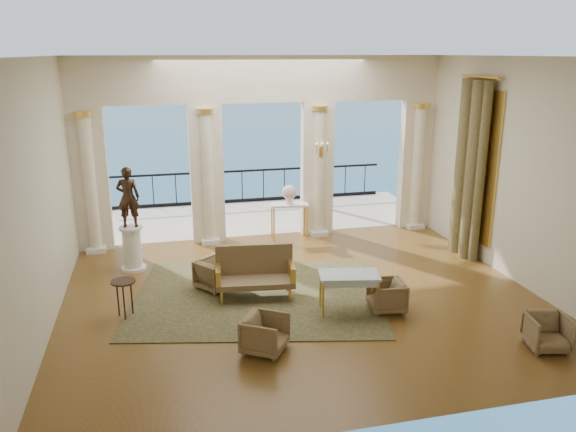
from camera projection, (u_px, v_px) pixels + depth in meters
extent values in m
plane|color=#452A10|center=(302.00, 297.00, 10.88)|extent=(9.00, 9.00, 0.00)
plane|color=beige|center=(391.00, 260.00, 6.51)|extent=(9.00, 0.00, 9.00)
plane|color=beige|center=(39.00, 199.00, 9.24)|extent=(0.00, 8.00, 8.00)
plane|color=beige|center=(520.00, 172.00, 11.24)|extent=(0.00, 8.00, 8.00)
plane|color=white|center=(304.00, 56.00, 9.61)|extent=(9.00, 9.00, 0.00)
cube|color=beige|center=(262.00, 79.00, 13.36)|extent=(9.00, 0.30, 1.10)
cube|color=beige|center=(91.00, 180.00, 13.08)|extent=(0.80, 0.30, 3.40)
cylinder|color=beige|center=(90.00, 186.00, 12.94)|extent=(0.28, 0.28, 3.20)
cylinder|color=#E7B44C|center=(83.00, 114.00, 12.48)|extent=(0.40, 0.40, 0.12)
cube|color=silver|center=(97.00, 249.00, 13.37)|extent=(0.45, 0.45, 0.12)
cube|color=beige|center=(207.00, 174.00, 13.68)|extent=(0.80, 0.30, 3.40)
cylinder|color=beige|center=(208.00, 180.00, 13.54)|extent=(0.28, 0.28, 3.20)
cylinder|color=#E7B44C|center=(205.00, 111.00, 13.08)|extent=(0.40, 0.40, 0.12)
cube|color=silver|center=(210.00, 240.00, 13.97)|extent=(0.45, 0.45, 0.12)
cube|color=beige|center=(317.00, 169.00, 14.30)|extent=(0.80, 0.30, 3.40)
cylinder|color=beige|center=(319.00, 174.00, 14.16)|extent=(0.28, 0.28, 3.20)
cylinder|color=#E7B44C|center=(320.00, 108.00, 13.70)|extent=(0.40, 0.40, 0.12)
cube|color=silver|center=(318.00, 232.00, 14.60)|extent=(0.45, 0.45, 0.12)
cube|color=beige|center=(415.00, 164.00, 14.90)|extent=(0.80, 0.30, 3.40)
cylinder|color=beige|center=(417.00, 169.00, 14.76)|extent=(0.28, 0.28, 3.20)
cylinder|color=#E7B44C|center=(422.00, 106.00, 14.30)|extent=(0.40, 0.40, 0.12)
cube|color=silver|center=(414.00, 225.00, 15.20)|extent=(0.45, 0.45, 0.12)
cube|color=beige|center=(251.00, 217.00, 16.30)|extent=(10.00, 3.60, 0.10)
cube|color=black|center=(242.00, 171.00, 17.50)|extent=(9.00, 0.06, 0.06)
cube|color=black|center=(243.00, 200.00, 17.77)|extent=(9.00, 0.06, 0.10)
cylinder|color=black|center=(242.00, 187.00, 17.64)|extent=(0.03, 0.03, 1.00)
cylinder|color=black|center=(106.00, 194.00, 16.73)|extent=(0.03, 0.03, 1.00)
cylinder|color=black|center=(365.00, 180.00, 18.56)|extent=(0.03, 0.03, 1.00)
cylinder|color=#4C3823|center=(311.00, 137.00, 16.89)|extent=(0.20, 0.20, 4.20)
plane|color=#1F5981|center=(177.00, 142.00, 68.57)|extent=(160.00, 160.00, 0.00)
cylinder|color=#4B4225|center=(481.00, 174.00, 12.25)|extent=(0.26, 0.26, 4.00)
cylinder|color=#4B4225|center=(468.00, 170.00, 12.66)|extent=(0.32, 0.32, 4.00)
cylinder|color=#4B4225|center=(459.00, 167.00, 13.09)|extent=(0.26, 0.26, 4.00)
cylinder|color=#E7B44C|center=(480.00, 77.00, 12.10)|extent=(0.08, 1.40, 0.08)
cube|color=#E7B44C|center=(477.00, 166.00, 12.68)|extent=(0.04, 1.60, 3.40)
cube|color=#E7B44C|center=(321.00, 152.00, 13.86)|extent=(0.10, 0.04, 0.25)
cylinder|color=#E7B44C|center=(316.00, 148.00, 13.73)|extent=(0.02, 0.02, 0.22)
cylinder|color=#E7B44C|center=(322.00, 148.00, 13.76)|extent=(0.02, 0.02, 0.22)
cylinder|color=#E7B44C|center=(327.00, 148.00, 13.79)|extent=(0.02, 0.02, 0.22)
cube|color=#2D351A|center=(257.00, 296.00, 10.93)|extent=(5.36, 4.56, 0.02)
imported|color=#402F1D|center=(265.00, 332.00, 8.83)|extent=(0.85, 0.86, 0.66)
imported|color=#402F1D|center=(548.00, 331.00, 8.91)|extent=(0.72, 0.69, 0.63)
imported|color=#402F1D|center=(387.00, 294.00, 10.24)|extent=(0.64, 0.67, 0.64)
imported|color=#402F1D|center=(215.00, 273.00, 11.20)|extent=(0.88, 0.89, 0.67)
cube|color=#402F1D|center=(255.00, 282.00, 10.75)|extent=(1.56, 0.79, 0.11)
cube|color=#402F1D|center=(254.00, 259.00, 10.93)|extent=(1.50, 0.27, 0.61)
cube|color=#E7B44C|center=(218.00, 274.00, 10.62)|extent=(0.16, 0.62, 0.29)
cube|color=#E7B44C|center=(292.00, 271.00, 10.77)|extent=(0.16, 0.62, 0.29)
cylinder|color=#E7B44C|center=(222.00, 298.00, 10.51)|extent=(0.06, 0.06, 0.28)
cylinder|color=#E7B44C|center=(290.00, 295.00, 10.64)|extent=(0.06, 0.06, 0.28)
cylinder|color=#E7B44C|center=(222.00, 288.00, 10.97)|extent=(0.06, 0.06, 0.28)
cylinder|color=#E7B44C|center=(287.00, 285.00, 11.11)|extent=(0.06, 0.06, 0.28)
cube|color=#ACC1D5|center=(349.00, 275.00, 10.09)|extent=(1.17, 0.78, 0.05)
cylinder|color=#E7B44C|center=(323.00, 300.00, 9.94)|extent=(0.04, 0.04, 0.69)
cylinder|color=#E7B44C|center=(378.00, 299.00, 9.98)|extent=(0.04, 0.04, 0.69)
cylinder|color=#E7B44C|center=(321.00, 289.00, 10.41)|extent=(0.04, 0.04, 0.69)
cylinder|color=#E7B44C|center=(373.00, 288.00, 10.44)|extent=(0.04, 0.04, 0.69)
cylinder|color=silver|center=(134.00, 268.00, 12.26)|extent=(0.54, 0.54, 0.07)
cylinder|color=silver|center=(132.00, 248.00, 12.13)|extent=(0.39, 0.39, 0.86)
cylinder|color=silver|center=(131.00, 228.00, 12.00)|extent=(0.50, 0.50, 0.05)
imported|color=#301E15|center=(128.00, 197.00, 11.81)|extent=(0.51, 0.37, 1.30)
cube|color=silver|center=(289.00, 205.00, 14.08)|extent=(0.99, 0.48, 0.05)
cylinder|color=#E7B44C|center=(273.00, 224.00, 14.03)|extent=(0.05, 0.05, 0.85)
cylinder|color=#E7B44C|center=(307.00, 223.00, 14.12)|extent=(0.05, 0.05, 0.85)
cylinder|color=#E7B44C|center=(272.00, 221.00, 14.28)|extent=(0.05, 0.05, 0.85)
cylinder|color=#E7B44C|center=(305.00, 220.00, 14.38)|extent=(0.05, 0.05, 0.85)
cylinder|color=white|center=(289.00, 200.00, 14.04)|extent=(0.18, 0.18, 0.23)
sphere|color=pink|center=(289.00, 192.00, 13.98)|extent=(0.37, 0.37, 0.37)
cylinder|color=black|center=(123.00, 281.00, 9.87)|extent=(0.43, 0.43, 0.03)
cylinder|color=black|center=(132.00, 298.00, 10.06)|extent=(0.03, 0.03, 0.67)
cylinder|color=black|center=(118.00, 299.00, 10.01)|extent=(0.03, 0.03, 0.67)
cylinder|color=black|center=(124.00, 303.00, 9.84)|extent=(0.03, 0.03, 0.67)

